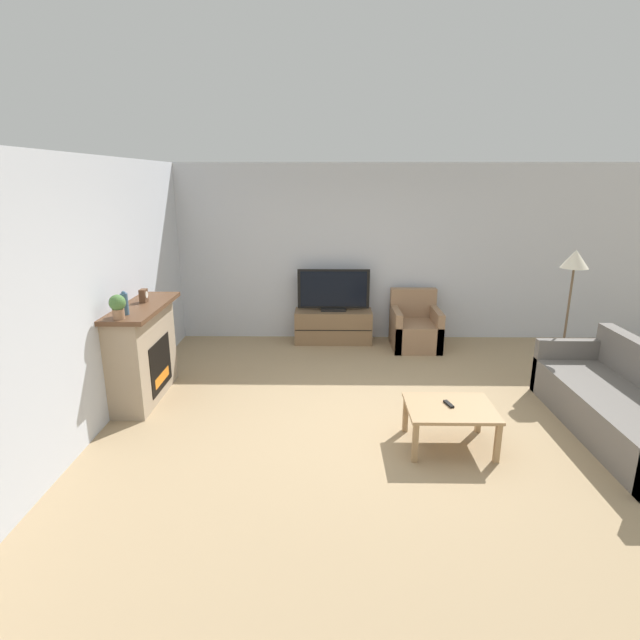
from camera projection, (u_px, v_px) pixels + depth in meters
ground_plane at (382, 420)px, 5.29m from camera, size 24.00×24.00×0.00m
wall_back at (365, 253)px, 7.73m from camera, size 12.00×0.06×2.70m
wall_left at (93, 296)px, 4.96m from camera, size 0.06×12.00×2.70m
fireplace at (143, 351)px, 5.72m from camera, size 0.50×1.36×1.11m
mantel_vase_left at (125, 304)px, 5.14m from camera, size 0.08×0.08×0.25m
mantel_clock at (144, 296)px, 5.68m from camera, size 0.08×0.11×0.15m
potted_plant at (118, 305)px, 4.97m from camera, size 0.16×0.16×0.25m
tv_stand at (333, 326)px, 7.76m from camera, size 1.18×0.44×0.51m
tv at (334, 291)px, 7.61m from camera, size 1.10×0.18×0.65m
armchair at (415, 329)px, 7.54m from camera, size 0.70×0.76×0.85m
coffee_table at (450, 412)px, 4.70m from camera, size 0.82×0.65×0.41m
remote at (449, 404)px, 4.71m from camera, size 0.08×0.16×0.02m
couch at (626, 409)px, 4.93m from camera, size 0.87×2.22×0.84m
floor_lamp at (574, 269)px, 6.00m from camera, size 0.32×0.32×1.65m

